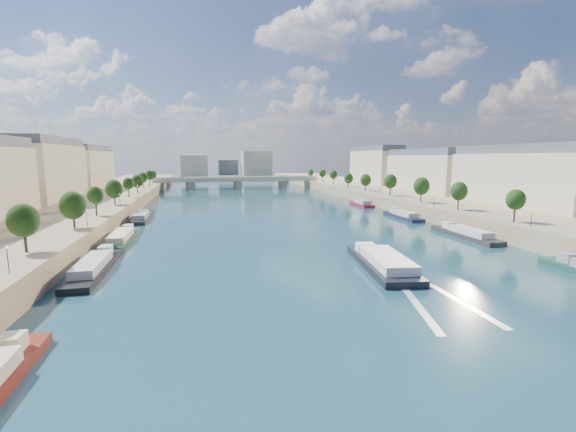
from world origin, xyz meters
name	(u,v)px	position (x,y,z in m)	size (l,w,h in m)	color
ground	(275,220)	(0.00, 100.00, 0.00)	(700.00, 700.00, 0.00)	#0B3033
quay_left	(47,220)	(-72.00, 100.00, 2.50)	(44.00, 520.00, 5.00)	#9E8460
quay_right	(455,207)	(72.00, 100.00, 2.50)	(44.00, 520.00, 5.00)	#9E8460
pave_left	(99,210)	(-57.00, 100.00, 5.05)	(14.00, 520.00, 0.10)	gray
pave_right	(421,201)	(57.00, 100.00, 5.05)	(14.00, 520.00, 0.10)	gray
trees_left	(106,193)	(-55.00, 102.00, 10.48)	(4.80, 268.80, 8.26)	#382B1E
trees_right	(404,185)	(55.00, 110.00, 10.48)	(4.80, 268.80, 8.26)	#382B1E
lamps_left	(106,205)	(-52.50, 90.00, 7.78)	(0.36, 200.36, 4.28)	black
lamps_right	(404,193)	(52.50, 105.00, 7.78)	(0.36, 200.36, 4.28)	black
buildings_left	(13,174)	(-85.00, 112.00, 16.45)	(16.00, 226.00, 23.20)	beige
buildings_right	(466,170)	(85.00, 112.00, 16.45)	(16.00, 226.00, 23.20)	beige
skyline	(233,165)	(3.19, 319.52, 14.66)	(79.00, 42.00, 22.00)	beige
bridge	(238,181)	(0.00, 238.48, 5.08)	(112.00, 12.00, 8.15)	#C1B79E
tour_barge	(383,263)	(9.85, 37.08, 0.99)	(11.22, 27.47, 3.71)	black
wake	(430,297)	(9.85, 20.45, 0.02)	(11.12, 26.02, 0.04)	silver
moored_barges_left	(90,273)	(-45.50, 43.34, 0.84)	(5.00, 153.16, 3.60)	#191D37
moored_barges_right	(482,239)	(45.50, 52.77, 0.84)	(5.00, 165.28, 3.60)	black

